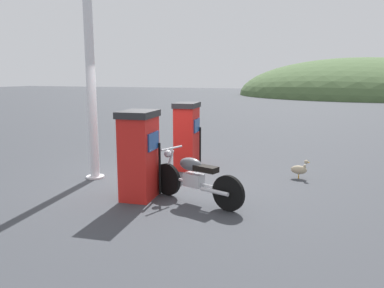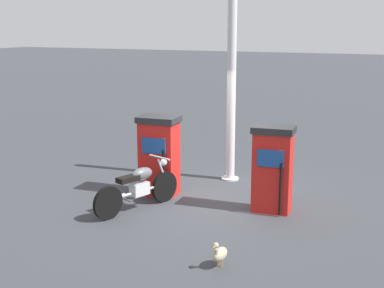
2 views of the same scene
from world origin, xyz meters
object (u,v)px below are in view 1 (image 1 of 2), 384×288
Objects in this scene: motorcycle_near_pump at (195,178)px; wandering_duck at (299,169)px; fuel_pump_far at (187,136)px; canopy_support_pole at (91,85)px; fuel_pump_near at (139,154)px.

wandering_duck is at bearing 55.29° from motorcycle_near_pump.
fuel_pump_far is at bearing 114.41° from motorcycle_near_pump.
canopy_support_pole is at bearing -160.20° from wandering_duck.
fuel_pump_near is 3.81× the size of wandering_duck.
motorcycle_near_pump is at bearing -16.68° from canopy_support_pole.
fuel_pump_near is 0.38× the size of canopy_support_pole.
fuel_pump_far reaches higher than wandering_duck.
fuel_pump_far is (0.00, 2.42, -0.01)m from fuel_pump_near.
fuel_pump_near is 2.24m from canopy_support_pole.
canopy_support_pole is (-1.63, 0.93, 1.23)m from fuel_pump_near.
fuel_pump_near reaches higher than motorcycle_near_pump.
motorcycle_near_pump is 4.50× the size of wandering_duck.
canopy_support_pole reaches higher than fuel_pump_far.
fuel_pump_near is 0.85× the size of motorcycle_near_pump.
canopy_support_pole is at bearing 163.32° from motorcycle_near_pump.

